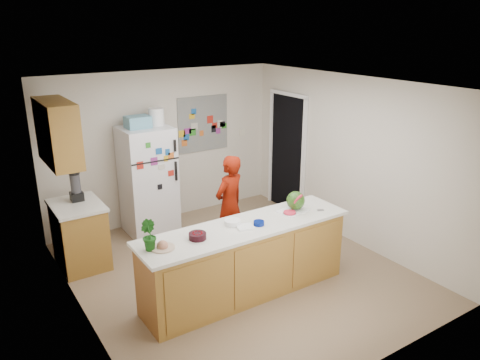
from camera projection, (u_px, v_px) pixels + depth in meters
floor at (237, 272)px, 6.33m from camera, size 4.00×4.50×0.02m
wall_back at (163, 147)px, 7.72m from camera, size 4.00×0.02×2.50m
wall_left at (76, 219)px, 4.89m from camera, size 0.02×4.50×2.50m
wall_right at (350, 160)px, 6.97m from camera, size 0.02×4.50×2.50m
ceiling at (237, 84)px, 5.52m from camera, size 4.00×4.50×0.02m
doorway at (288, 153)px, 8.18m from camera, size 0.03×0.85×2.04m
peninsula_base at (246, 262)px, 5.69m from camera, size 2.60×0.62×0.88m
peninsula_top at (246, 227)px, 5.54m from camera, size 2.68×0.70×0.04m
side_counter_base at (80, 236)px, 6.38m from camera, size 0.60×0.80×0.86m
side_counter_top at (76, 205)px, 6.24m from camera, size 0.64×0.84×0.04m
upper_cabinets at (57, 133)px, 5.81m from camera, size 0.35×1.00×0.80m
refrigerator at (148, 181)px, 7.31m from camera, size 0.75×0.70×1.70m
fridge_top_bin at (138, 122)px, 6.96m from camera, size 0.35×0.28×0.18m
photo_collage at (203, 124)px, 7.99m from camera, size 0.95×0.01×0.95m
person at (230, 205)px, 6.65m from camera, size 0.62×0.50×1.46m
blender_appliance at (76, 187)px, 6.30m from camera, size 0.13×0.13×0.38m
cutting_board at (293, 211)px, 5.94m from camera, size 0.40×0.33×0.01m
watermelon at (296, 200)px, 5.95m from camera, size 0.24×0.24×0.24m
watermelon_slice at (290, 212)px, 5.85m from camera, size 0.15×0.15×0.02m
cherry_bowl at (198, 236)px, 5.18m from camera, size 0.23×0.23×0.07m
white_bowl at (232, 222)px, 5.55m from camera, size 0.23×0.23×0.06m
cobalt_bowl at (259, 223)px, 5.54m from camera, size 0.14×0.14×0.05m
plate at (163, 248)px, 4.97m from camera, size 0.31×0.31×0.02m
paper_towel at (245, 227)px, 5.47m from camera, size 0.24×0.22×0.02m
keys at (321, 210)px, 5.97m from camera, size 0.09×0.06×0.01m
potted_plant at (148, 235)px, 4.90m from camera, size 0.19×0.21×0.33m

